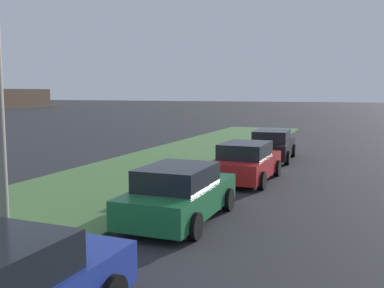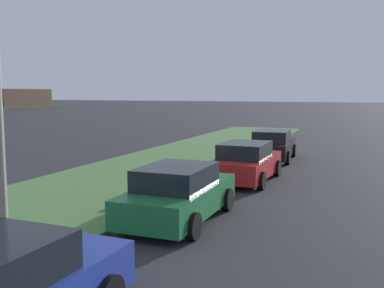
{
  "view_description": "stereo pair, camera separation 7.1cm",
  "coord_description": "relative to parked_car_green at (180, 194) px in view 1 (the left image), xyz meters",
  "views": [
    {
      "loc": [
        0.25,
        -1.3,
        3.35
      ],
      "look_at": [
        17.41,
        5.41,
        1.18
      ],
      "focal_mm": 41.64,
      "sensor_mm": 36.0,
      "label": 1
    },
    {
      "loc": [
        0.28,
        -1.36,
        3.35
      ],
      "look_at": [
        17.41,
        5.41,
        1.18
      ],
      "focal_mm": 41.64,
      "sensor_mm": 36.0,
      "label": 2
    }
  ],
  "objects": [
    {
      "name": "grass_median",
      "position": [
        -0.7,
        4.06,
        -0.66
      ],
      "size": [
        60.0,
        6.0,
        0.12
      ],
      "primitive_type": "cube",
      "color": "#517F42",
      "rests_on": "ground"
    },
    {
      "name": "streetlight",
      "position": [
        -3.32,
        2.4,
        3.67
      ],
      "size": [
        0.92,
        2.84,
        7.5
      ],
      "color": "gray",
      "rests_on": "ground"
    },
    {
      "name": "parked_car_red",
      "position": [
        5.71,
        -0.31,
        0.0
      ],
      "size": [
        4.31,
        2.05,
        1.47
      ],
      "rotation": [
        0.0,
        0.0,
        -0.01
      ],
      "color": "red",
      "rests_on": "ground"
    },
    {
      "name": "parked_car_green",
      "position": [
        0.0,
        0.0,
        0.0
      ],
      "size": [
        4.31,
        2.05,
        1.47
      ],
      "rotation": [
        0.0,
        0.0,
        0.01
      ],
      "color": "#1E6B38",
      "rests_on": "ground"
    },
    {
      "name": "parked_car_black",
      "position": [
        11.33,
        -0.17,
        0.0
      ],
      "size": [
        4.39,
        2.19,
        1.47
      ],
      "rotation": [
        0.0,
        0.0,
        0.05
      ],
      "color": "black",
      "rests_on": "ground"
    }
  ]
}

